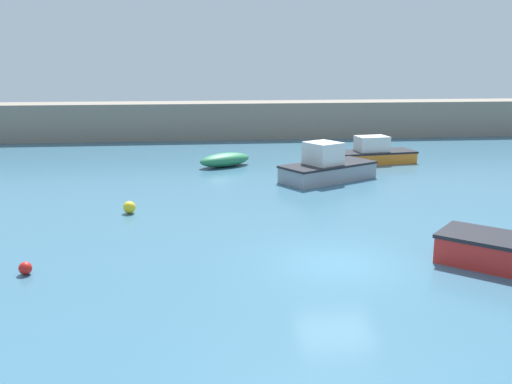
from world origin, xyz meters
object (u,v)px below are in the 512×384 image
at_px(motorboat_with_cabin, 327,167).
at_px(mooring_buoy_yellow, 129,207).
at_px(rowboat_white_midwater, 225,160).
at_px(motorboat_grey_hull, 366,154).
at_px(mooring_buoy_red, 25,268).

distance_m(motorboat_with_cabin, mooring_buoy_yellow, 11.48).
distance_m(motorboat_with_cabin, rowboat_white_midwater, 7.05).
height_order(motorboat_grey_hull, rowboat_white_midwater, motorboat_grey_hull).
bearing_deg(rowboat_white_midwater, motorboat_with_cabin, -70.45).
relative_size(motorboat_grey_hull, mooring_buoy_yellow, 12.63).
bearing_deg(motorboat_grey_hull, motorboat_with_cabin, 44.95).
bearing_deg(mooring_buoy_yellow, mooring_buoy_red, -109.28).
relative_size(motorboat_with_cabin, mooring_buoy_red, 14.23).
bearing_deg(mooring_buoy_red, motorboat_with_cabin, 45.69).
distance_m(mooring_buoy_red, mooring_buoy_yellow, 7.28).
height_order(motorboat_with_cabin, motorboat_grey_hull, motorboat_with_cabin).
bearing_deg(mooring_buoy_red, mooring_buoy_yellow, 70.72).
relative_size(motorboat_with_cabin, rowboat_white_midwater, 1.56).
xyz_separation_m(motorboat_with_cabin, mooring_buoy_yellow, (-9.92, -5.75, -0.45)).
distance_m(motorboat_grey_hull, mooring_buoy_yellow, 17.24).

